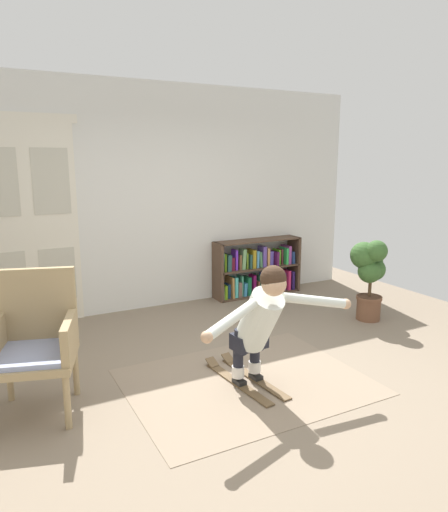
{
  "coord_description": "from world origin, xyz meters",
  "views": [
    {
      "loc": [
        -2.02,
        -3.19,
        1.94
      ],
      "look_at": [
        -0.04,
        0.59,
        1.05
      ],
      "focal_mm": 32.61,
      "sensor_mm": 36.0,
      "label": 1
    }
  ],
  "objects_px": {
    "bookshelf": "(256,270)",
    "potted_plant": "(370,271)",
    "wicker_chair": "(35,339)",
    "person_skier": "(261,318)",
    "skis_pair": "(244,378)"
  },
  "relations": [
    {
      "from": "bookshelf",
      "to": "wicker_chair",
      "type": "height_order",
      "value": "wicker_chair"
    },
    {
      "from": "bookshelf",
      "to": "person_skier",
      "type": "height_order",
      "value": "person_skier"
    },
    {
      "from": "wicker_chair",
      "to": "person_skier",
      "type": "xyz_separation_m",
      "value": [
        1.69,
        -0.57,
        0.07
      ]
    },
    {
      "from": "bookshelf",
      "to": "potted_plant",
      "type": "distance_m",
      "value": 1.71
    },
    {
      "from": "wicker_chair",
      "to": "person_skier",
      "type": "bearing_deg",
      "value": -18.55
    },
    {
      "from": "potted_plant",
      "to": "skis_pair",
      "type": "bearing_deg",
      "value": -162.08
    },
    {
      "from": "wicker_chair",
      "to": "potted_plant",
      "type": "distance_m",
      "value": 3.84
    },
    {
      "from": "potted_plant",
      "to": "skis_pair",
      "type": "relative_size",
      "value": 1.04
    },
    {
      "from": "skis_pair",
      "to": "person_skier",
      "type": "xyz_separation_m",
      "value": [
        0.02,
        -0.23,
        0.63
      ]
    },
    {
      "from": "potted_plant",
      "to": "person_skier",
      "type": "relative_size",
      "value": 0.69
    },
    {
      "from": "wicker_chair",
      "to": "skis_pair",
      "type": "xyz_separation_m",
      "value": [
        1.67,
        -0.34,
        -0.56
      ]
    },
    {
      "from": "wicker_chair",
      "to": "potted_plant",
      "type": "xyz_separation_m",
      "value": [
        3.83,
        0.35,
        0.03
      ]
    },
    {
      "from": "potted_plant",
      "to": "person_skier",
      "type": "bearing_deg",
      "value": -156.63
    },
    {
      "from": "potted_plant",
      "to": "skis_pair",
      "type": "xyz_separation_m",
      "value": [
        -2.15,
        -0.7,
        -0.59
      ]
    },
    {
      "from": "person_skier",
      "to": "wicker_chair",
      "type": "bearing_deg",
      "value": 161.45
    }
  ]
}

